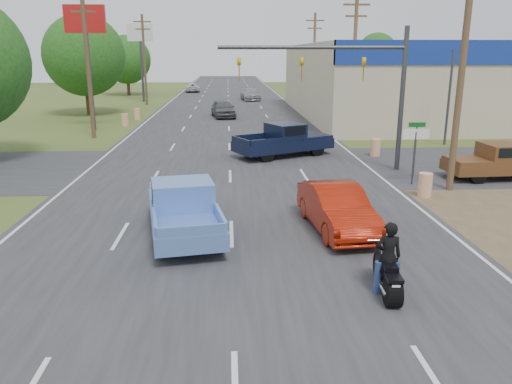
{
  "coord_description": "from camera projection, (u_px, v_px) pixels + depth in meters",
  "views": [
    {
      "loc": [
        -0.05,
        -7.41,
        5.7
      ],
      "look_at": [
        0.83,
        8.43,
        1.3
      ],
      "focal_mm": 35.0,
      "sensor_mm": 36.0,
      "label": 1
    }
  ],
  "objects": [
    {
      "name": "distant_car_silver",
      "position": [
        250.0,
        94.0,
        63.69
      ],
      "size": [
        2.64,
        5.45,
        1.53
      ],
      "primitive_type": "imported",
      "rotation": [
        0.0,
        0.0,
        0.1
      ],
      "color": "#98989C",
      "rests_on": "ground"
    },
    {
      "name": "motorcycle",
      "position": [
        387.0,
        276.0,
        12.1
      ],
      "size": [
        0.69,
        2.24,
        1.14
      ],
      "rotation": [
        0.0,
        0.0,
        -0.07
      ],
      "color": "black",
      "rests_on": "ground"
    },
    {
      "name": "signal_mast",
      "position": [
        349.0,
        73.0,
        24.04
      ],
      "size": [
        9.12,
        0.4,
        7.0
      ],
      "color": "#3F3F44",
      "rests_on": "ground"
    },
    {
      "name": "utility_pole_2",
      "position": [
        354.0,
        59.0,
        37.57
      ],
      "size": [
        2.0,
        0.28,
        10.0
      ],
      "color": "#4C3823",
      "rests_on": "ground"
    },
    {
      "name": "brown_pickup",
      "position": [
        498.0,
        161.0,
        23.4
      ],
      "size": [
        5.14,
        2.2,
        1.67
      ],
      "rotation": [
        0.0,
        0.0,
        1.62
      ],
      "color": "black",
      "rests_on": "ground"
    },
    {
      "name": "barrel_2",
      "position": [
        125.0,
        120.0,
        40.78
      ],
      "size": [
        0.56,
        0.56,
        1.0
      ],
      "primitive_type": "cylinder",
      "color": "orange",
      "rests_on": "ground"
    },
    {
      "name": "pole_sign_left_near",
      "position": [
        86.0,
        33.0,
        36.97
      ],
      "size": [
        3.0,
        0.35,
        9.2
      ],
      "color": "#3F3F44",
      "rests_on": "ground"
    },
    {
      "name": "tree_5",
      "position": [
        377.0,
        53.0,
        100.1
      ],
      "size": [
        7.98,
        7.98,
        9.88
      ],
      "color": "#422D19",
      "rests_on": "ground"
    },
    {
      "name": "rider",
      "position": [
        388.0,
        260.0,
        12.06
      ],
      "size": [
        0.67,
        0.46,
        1.76
      ],
      "primitive_type": "imported",
      "rotation": [
        0.0,
        0.0,
        3.07
      ],
      "color": "black",
      "rests_on": "ground"
    },
    {
      "name": "barrel_0",
      "position": [
        425.0,
        185.0,
        20.49
      ],
      "size": [
        0.56,
        0.56,
        1.0
      ],
      "primitive_type": "cylinder",
      "color": "orange",
      "rests_on": "ground"
    },
    {
      "name": "pole_sign_left_far",
      "position": [
        140.0,
        41.0,
        60.06
      ],
      "size": [
        3.0,
        0.35,
        9.2
      ],
      "color": "#3F3F44",
      "rests_on": "ground"
    },
    {
      "name": "barrel_3",
      "position": [
        137.0,
        114.0,
        44.64
      ],
      "size": [
        0.56,
        0.56,
        1.0
      ],
      "primitive_type": "cylinder",
      "color": "orange",
      "rests_on": "ground"
    },
    {
      "name": "red_convertible",
      "position": [
        337.0,
        209.0,
        16.5
      ],
      "size": [
        2.11,
        4.76,
        1.52
      ],
      "primitive_type": "imported",
      "rotation": [
        0.0,
        0.0,
        0.11
      ],
      "color": "#991807",
      "rests_on": "ground"
    },
    {
      "name": "tree_6",
      "position": [
        73.0,
        50.0,
        96.72
      ],
      "size": [
        8.82,
        8.82,
        10.92
      ],
      "color": "#422D19",
      "rests_on": "ground"
    },
    {
      "name": "utility_pole_6",
      "position": [
        144.0,
        58.0,
        56.76
      ],
      "size": [
        2.0,
        0.28,
        10.0
      ],
      "color": "#4C3823",
      "rests_on": "ground"
    },
    {
      "name": "navy_pickup",
      "position": [
        285.0,
        140.0,
        28.65
      ],
      "size": [
        6.06,
        4.53,
        1.89
      ],
      "rotation": [
        0.0,
        0.0,
        -1.1
      ],
      "color": "black",
      "rests_on": "ground"
    },
    {
      "name": "distant_car_white",
      "position": [
        193.0,
        88.0,
        77.3
      ],
      "size": [
        2.56,
        4.85,
        1.3
      ],
      "primitive_type": "imported",
      "rotation": [
        0.0,
        0.0,
        3.23
      ],
      "color": "silver",
      "rests_on": "ground"
    },
    {
      "name": "utility_pole_1",
      "position": [
        463.0,
        64.0,
        20.25
      ],
      "size": [
        2.0,
        0.28,
        10.0
      ],
      "color": "#4C3823",
      "rests_on": "ground"
    },
    {
      "name": "cross_road",
      "position": [
        230.0,
        167.0,
        25.97
      ],
      "size": [
        120.0,
        10.0,
        0.02
      ],
      "primitive_type": "cube",
      "color": "#2D2D30",
      "rests_on": "ground"
    },
    {
      "name": "street_name_sign",
      "position": [
        416.0,
        144.0,
        23.61
      ],
      "size": [
        0.8,
        0.08,
        2.61
      ],
      "color": "#3F3F44",
      "rests_on": "ground"
    },
    {
      "name": "tree_1",
      "position": [
        84.0,
        55.0,
        46.85
      ],
      "size": [
        7.56,
        7.56,
        9.36
      ],
      "color": "#422D19",
      "rests_on": "ground"
    },
    {
      "name": "lane_sign",
      "position": [
        415.0,
        143.0,
        22.05
      ],
      "size": [
        1.2,
        0.08,
        2.52
      ],
      "color": "#3F3F44",
      "rests_on": "ground"
    },
    {
      "name": "tree_2",
      "position": [
        127.0,
        60.0,
        70.07
      ],
      "size": [
        6.72,
        6.72,
        8.32
      ],
      "color": "#422D19",
      "rests_on": "ground"
    },
    {
      "name": "utility_pole_5",
      "position": [
        87.0,
        60.0,
        33.66
      ],
      "size": [
        2.0,
        0.28,
        10.0
      ],
      "color": "#4C3823",
      "rests_on": "ground"
    },
    {
      "name": "barrel_1",
      "position": [
        375.0,
        148.0,
        28.69
      ],
      "size": [
        0.56,
        0.56,
        1.0
      ],
      "primitive_type": "cylinder",
      "color": "orange",
      "rests_on": "ground"
    },
    {
      "name": "utility_pole_3",
      "position": [
        314.0,
        58.0,
        54.89
      ],
      "size": [
        2.0,
        0.28,
        10.0
      ],
      "color": "#4C3823",
      "rests_on": "ground"
    },
    {
      "name": "main_road",
      "position": [
        229.0,
        116.0,
        47.14
      ],
      "size": [
        15.0,
        180.0,
        0.02
      ],
      "primitive_type": "cube",
      "color": "#2D2D30",
      "rests_on": "ground"
    },
    {
      "name": "blue_pickup",
      "position": [
        183.0,
        207.0,
        16.17
      ],
      "size": [
        2.97,
        5.66,
        1.79
      ],
      "rotation": [
        0.0,
        0.0,
        0.17
      ],
      "color": "black",
      "rests_on": "ground"
    },
    {
      "name": "distant_car_grey",
      "position": [
        223.0,
        109.0,
        46.27
      ],
      "size": [
        2.6,
        4.95,
        1.61
      ],
      "primitive_type": "imported",
      "rotation": [
        0.0,
        0.0,
        0.16
      ],
      "color": "#535257",
      "rests_on": "ground"
    }
  ]
}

